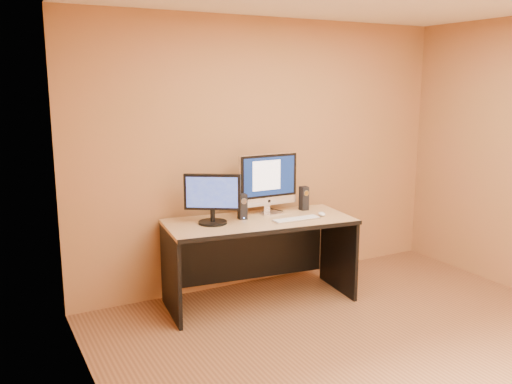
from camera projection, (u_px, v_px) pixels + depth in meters
floor at (402, 365)px, 3.88m from camera, size 4.00×4.00×0.00m
walls at (413, 187)px, 3.62m from camera, size 4.00×4.00×2.60m
desk at (260, 261)px, 4.94m from camera, size 1.75×0.92×0.78m
imac at (270, 184)px, 5.05m from camera, size 0.60×0.22×0.58m
second_monitor at (212, 199)px, 4.69m from camera, size 0.56×0.48×0.44m
speaker_left at (242, 207)px, 4.88m from camera, size 0.08×0.08×0.23m
speaker_right at (304, 198)px, 5.23m from camera, size 0.07×0.08×0.23m
keyboard at (297, 219)px, 4.85m from camera, size 0.45×0.12×0.02m
mouse at (322, 214)px, 5.01m from camera, size 0.09×0.12×0.04m
cable_a at (274, 209)px, 5.26m from camera, size 0.09×0.22×0.01m
cable_b at (265, 209)px, 5.25m from camera, size 0.13×0.15×0.01m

